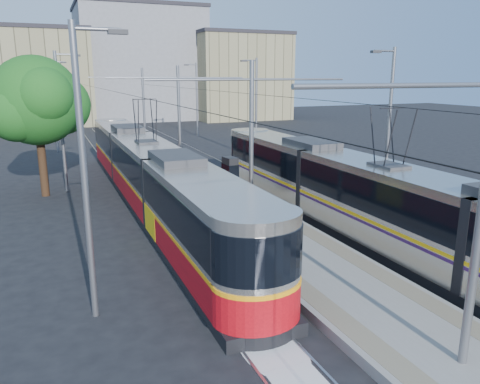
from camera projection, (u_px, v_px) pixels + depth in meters
name	position (u px, v px, depth m)	size (l,w,h in m)	color
ground	(356.00, 299.00, 14.37)	(160.00, 160.00, 0.00)	black
platform	(194.00, 181.00, 29.57)	(4.00, 50.00, 0.30)	gray
tactile_strip_left	(171.00, 181.00, 28.99)	(0.70, 50.00, 0.01)	gray
tactile_strip_right	(215.00, 177.00, 30.07)	(0.70, 50.00, 0.01)	gray
rails	(194.00, 183.00, 29.60)	(8.71, 70.00, 0.03)	gray
tram_left	(148.00, 173.00, 24.48)	(2.43, 29.45, 5.50)	black
tram_right	(386.00, 203.00, 18.12)	(2.43, 28.38, 5.50)	black
catenary	(207.00, 115.00, 25.95)	(9.20, 70.00, 7.00)	slate
street_lamps	(175.00, 112.00, 32.17)	(15.18, 38.22, 8.00)	slate
shelter	(230.00, 176.00, 25.18)	(0.67, 1.01, 2.12)	black
tree	(42.00, 102.00, 25.68)	(5.33, 4.93, 7.75)	#382314
building_left	(28.00, 77.00, 62.88)	(16.32, 12.24, 12.77)	gray
building_centre	(140.00, 64.00, 71.92)	(18.36, 14.28, 16.70)	gray
building_right	(239.00, 76.00, 72.19)	(14.28, 10.20, 12.98)	gray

